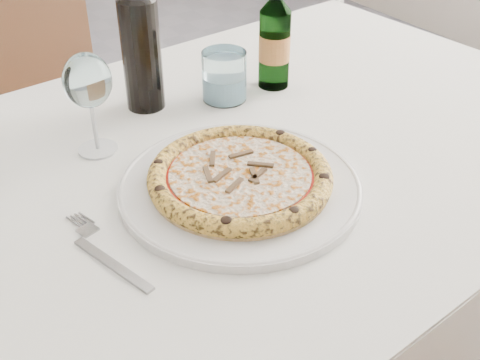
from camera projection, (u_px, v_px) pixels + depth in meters
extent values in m
cube|color=brown|center=(207.00, 174.00, 1.00)|extent=(1.53, 0.96, 0.04)
cube|color=white|center=(206.00, 163.00, 0.99)|extent=(1.59, 1.02, 0.01)
cube|color=white|center=(105.00, 115.00, 1.36)|extent=(1.53, 0.01, 0.22)
cylinder|color=brown|center=(343.00, 152.00, 1.77)|extent=(0.06, 0.06, 0.71)
cube|color=brown|center=(47.00, 143.00, 1.62)|extent=(0.45, 0.45, 0.04)
cube|color=brown|center=(9.00, 32.00, 1.62)|extent=(0.43, 0.06, 0.46)
cylinder|color=brown|center=(100.00, 165.00, 1.96)|extent=(0.04, 0.04, 0.43)
cylinder|color=brown|center=(144.00, 225.00, 1.71)|extent=(0.04, 0.04, 0.43)
cylinder|color=brown|center=(13.00, 271.00, 1.55)|extent=(0.04, 0.04, 0.43)
cylinder|color=silver|center=(240.00, 187.00, 0.91)|extent=(0.37, 0.37, 0.01)
torus|color=silver|center=(240.00, 184.00, 0.91)|extent=(0.37, 0.37, 0.01)
cylinder|color=tan|center=(240.00, 180.00, 0.91)|extent=(0.27, 0.27, 0.01)
torus|color=gold|center=(240.00, 176.00, 0.90)|extent=(0.28, 0.28, 0.03)
cylinder|color=#BB010D|center=(240.00, 176.00, 0.90)|extent=(0.23, 0.23, 0.00)
cylinder|color=beige|center=(240.00, 174.00, 0.90)|extent=(0.21, 0.21, 0.00)
cube|color=brown|center=(255.00, 166.00, 0.91)|extent=(0.04, 0.01, 0.00)
cube|color=brown|center=(245.00, 156.00, 0.93)|extent=(0.03, 0.03, 0.00)
cube|color=brown|center=(218.00, 154.00, 0.94)|extent=(0.01, 0.04, 0.00)
cube|color=brown|center=(219.00, 169.00, 0.90)|extent=(0.03, 0.03, 0.00)
cube|color=brown|center=(212.00, 182.00, 0.87)|extent=(0.04, 0.01, 0.00)
cube|color=brown|center=(231.00, 197.00, 0.84)|extent=(0.03, 0.03, 0.00)
cube|color=brown|center=(254.00, 183.00, 0.87)|extent=(0.01, 0.04, 0.00)
cube|color=brown|center=(276.00, 175.00, 0.89)|extent=(0.03, 0.03, 0.00)
cube|color=gray|center=(113.00, 265.00, 0.78)|extent=(0.05, 0.15, 0.00)
cube|color=gray|center=(87.00, 229.00, 0.84)|extent=(0.03, 0.03, 0.00)
cylinder|color=gray|center=(73.00, 221.00, 0.85)|extent=(0.00, 0.04, 0.00)
cylinder|color=gray|center=(77.00, 219.00, 0.86)|extent=(0.00, 0.04, 0.00)
cylinder|color=gray|center=(81.00, 218.00, 0.86)|extent=(0.00, 0.04, 0.00)
cylinder|color=gray|center=(86.00, 216.00, 0.86)|extent=(0.00, 0.04, 0.00)
cylinder|color=silver|center=(98.00, 149.00, 1.01)|extent=(0.07, 0.07, 0.00)
cylinder|color=silver|center=(94.00, 125.00, 0.99)|extent=(0.01, 0.01, 0.09)
ellipsoid|color=white|center=(87.00, 80.00, 0.94)|extent=(0.08, 0.08, 0.09)
cylinder|color=white|center=(224.00, 76.00, 1.14)|extent=(0.08, 0.08, 0.10)
cylinder|color=#C7E5FD|center=(224.00, 87.00, 1.16)|extent=(0.08, 0.08, 0.05)
cylinder|color=#2E552C|center=(274.00, 50.00, 1.18)|extent=(0.06, 0.06, 0.15)
cone|color=#2E552C|center=(276.00, 1.00, 1.12)|extent=(0.06, 0.06, 0.04)
cylinder|color=#E2B251|center=(274.00, 47.00, 1.17)|extent=(0.06, 0.06, 0.05)
cylinder|color=black|center=(142.00, 55.00, 1.09)|extent=(0.07, 0.07, 0.20)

